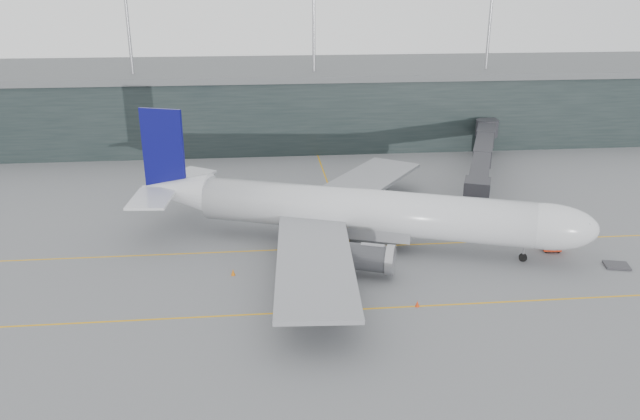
{
  "coord_description": "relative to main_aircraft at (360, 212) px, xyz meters",
  "views": [
    {
      "loc": [
        -6.19,
        -76.49,
        32.19
      ],
      "look_at": [
        1.03,
        -4.0,
        5.21
      ],
      "focal_mm": 35.0,
      "sensor_mm": 36.0,
      "label": 1
    }
  ],
  "objects": [
    {
      "name": "cone_wing_port",
      "position": [
        2.73,
        14.06,
        -4.23
      ],
      "size": [
        0.5,
        0.5,
        0.8
      ],
      "primitive_type": "cone",
      "color": "#D8600C",
      "rests_on": "ground"
    },
    {
      "name": "terminal",
      "position": [
        -6.12,
        61.5,
        2.99
      ],
      "size": [
        240.0,
        36.0,
        29.0
      ],
      "color": "black",
      "rests_on": "ground"
    },
    {
      "name": "cone_tail",
      "position": [
        -15.88,
        -7.19,
        -4.24
      ],
      "size": [
        0.49,
        0.49,
        0.78
      ],
      "primitive_type": "cone",
      "color": "#CD630B",
      "rests_on": "ground"
    },
    {
      "name": "main_aircraft",
      "position": [
        0.0,
        0.0,
        0.0
      ],
      "size": [
        57.06,
        52.63,
        16.5
      ],
      "rotation": [
        0.0,
        0.0,
        -0.34
      ],
      "color": "silver",
      "rests_on": "ground"
    },
    {
      "name": "jet_bridge",
      "position": [
        23.46,
        27.59,
        0.57
      ],
      "size": [
        19.92,
        43.93,
        6.95
      ],
      "rotation": [
        0.0,
        0.0,
        -0.38
      ],
      "color": "#28282D",
      "rests_on": "ground"
    },
    {
      "name": "taxiline_b",
      "position": [
        -6.12,
        -16.5,
        -4.62
      ],
      "size": [
        160.0,
        0.25,
        0.02
      ],
      "primitive_type": "cube",
      "color": "gold",
      "rests_on": "ground"
    },
    {
      "name": "uld_c",
      "position": [
        -7.68,
        14.67,
        -3.6
      ],
      "size": [
        2.29,
        1.9,
        1.96
      ],
      "rotation": [
        0.0,
        0.0,
        -0.09
      ],
      "color": "#3A3B3F",
      "rests_on": "ground"
    },
    {
      "name": "gse_cart",
      "position": [
        23.87,
        -4.28,
        -3.81
      ],
      "size": [
        2.31,
        1.62,
        1.48
      ],
      "rotation": [
        0.0,
        0.0,
        -0.12
      ],
      "color": "red",
      "rests_on": "ground"
    },
    {
      "name": "cone_wing_stbd",
      "position": [
        3.56,
        -16.55,
        -4.28
      ],
      "size": [
        0.44,
        0.44,
        0.69
      ],
      "primitive_type": "cone",
      "color": "red",
      "rests_on": "ground"
    },
    {
      "name": "cone_nose",
      "position": [
        27.88,
        -1.55,
        -4.23
      ],
      "size": [
        0.5,
        0.5,
        0.8
      ],
      "primitive_type": "cone",
      "color": "orange",
      "rests_on": "ground"
    },
    {
      "name": "taxiline_a",
      "position": [
        -6.12,
        -0.5,
        -4.62
      ],
      "size": [
        160.0,
        0.25,
        0.02
      ],
      "primitive_type": "cube",
      "color": "gold",
      "rests_on": "ground"
    },
    {
      "name": "uld_a",
      "position": [
        -9.57,
        13.45,
        -3.62
      ],
      "size": [
        2.57,
        2.31,
        1.93
      ],
      "rotation": [
        0.0,
        0.0,
        0.35
      ],
      "color": "#3A3B3F",
      "rests_on": "ground"
    },
    {
      "name": "baggage_dolly",
      "position": [
        29.63,
        -9.42,
        -4.46
      ],
      "size": [
        3.24,
        2.83,
        0.28
      ],
      "primitive_type": "cube",
      "rotation": [
        0.0,
        0.0,
        -0.25
      ],
      "color": "#323136",
      "rests_on": "ground"
    },
    {
      "name": "taxiline_lead_main",
      "position": [
        -1.12,
        23.5,
        -4.62
      ],
      "size": [
        0.25,
        60.0,
        0.02
      ],
      "primitive_type": "cube",
      "color": "gold",
      "rests_on": "ground"
    },
    {
      "name": "ground",
      "position": [
        -6.12,
        3.5,
        -4.63
      ],
      "size": [
        320.0,
        320.0,
        0.0
      ],
      "primitive_type": "plane",
      "color": "slate",
      "rests_on": "ground"
    },
    {
      "name": "uld_b",
      "position": [
        -9.58,
        15.67,
        -3.76
      ],
      "size": [
        2.13,
        1.86,
        1.67
      ],
      "rotation": [
        0.0,
        0.0,
        0.24
      ],
      "color": "#3A3B3F",
      "rests_on": "ground"
    }
  ]
}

